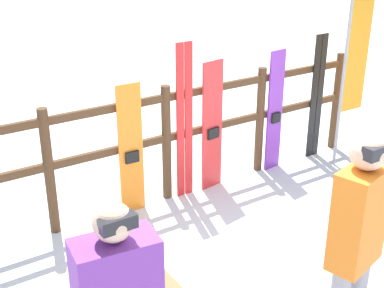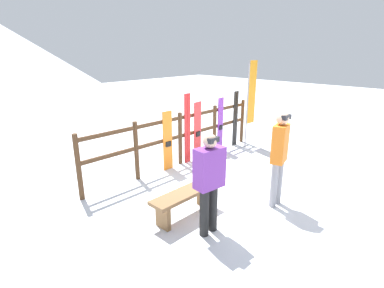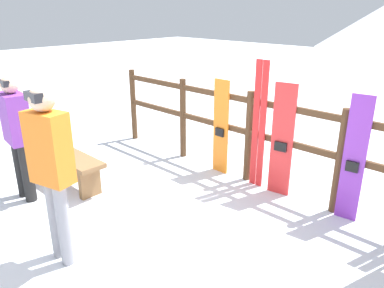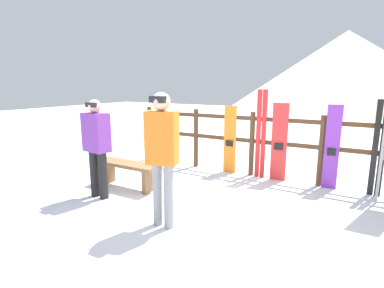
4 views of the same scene
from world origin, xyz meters
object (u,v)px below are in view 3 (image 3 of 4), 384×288
Objects in this scene: person_purple at (17,131)px; snowboard_orange at (221,128)px; snowboard_red at (282,141)px; bench at (70,162)px; person_orange at (51,163)px; snowboard_purple at (354,160)px; ski_pair_red at (259,126)px.

snowboard_orange is at bearing 61.85° from person_purple.
bench is at bearing -141.10° from snowboard_red.
person_orange is at bearing -85.01° from snowboard_orange.
snowboard_purple reaches higher than snowboard_orange.
person_orange reaches higher than snowboard_orange.
person_orange reaches higher than bench.
ski_pair_red reaches higher than snowboard_purple.
person_purple is 3.30m from snowboard_red.
snowboard_orange is at bearing -180.00° from snowboard_red.
person_orange is at bearing -98.80° from ski_pair_red.
bench is 0.74× the size of ski_pair_red.
ski_pair_red reaches higher than snowboard_orange.
person_orange is at bearing -122.26° from snowboard_purple.
snowboard_orange is at bearing -179.69° from ski_pair_red.
ski_pair_red reaches higher than person_purple.
snowboard_purple is at bearing 0.00° from snowboard_orange.
snowboard_orange is 0.94× the size of snowboard_red.
snowboard_purple is at bearing -0.15° from ski_pair_red.
bench is at bearing 83.14° from person_purple.
person_orange reaches higher than ski_pair_red.
snowboard_orange is 1.01m from snowboard_red.
bench is 0.87× the size of snowboard_purple.
person_orange is 2.71m from snowboard_orange.
bench is 2.18m from snowboard_orange.
snowboard_orange is 0.67m from ski_pair_red.
snowboard_red is (0.78, 2.68, -0.29)m from person_orange.
person_purple is at bearing -96.86° from bench.
snowboard_red is at bearing 38.90° from bench.
snowboard_red is 0.91m from snowboard_purple.
snowboard_purple is (1.92, 0.00, 0.04)m from snowboard_orange.
snowboard_orange is (-0.23, 2.68, -0.33)m from person_orange.
person_purple reaches higher than bench.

